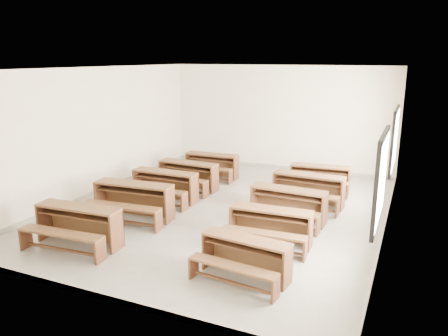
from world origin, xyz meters
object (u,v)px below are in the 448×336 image
at_px(desk_set_2, 164,184).
at_px(desk_set_5, 245,255).
at_px(desk_set_1, 133,198).
at_px(desk_set_7, 287,203).
at_px(desk_set_6, 270,224).
at_px(desk_set_4, 211,164).
at_px(desk_set_9, 320,176).
at_px(desk_set_0, 77,223).
at_px(desk_set_8, 308,188).
at_px(desk_set_3, 187,174).

distance_m(desk_set_2, desk_set_5, 4.24).
relative_size(desk_set_1, desk_set_7, 1.11).
xyz_separation_m(desk_set_5, desk_set_6, (-0.03, 1.37, 0.02)).
distance_m(desk_set_1, desk_set_5, 3.50).
relative_size(desk_set_4, desk_set_9, 1.00).
xyz_separation_m(desk_set_1, desk_set_9, (3.29, 3.64, -0.06)).
relative_size(desk_set_0, desk_set_8, 1.01).
relative_size(desk_set_0, desk_set_3, 1.03).
height_order(desk_set_2, desk_set_7, desk_set_2).
distance_m(desk_set_2, desk_set_3, 1.09).
height_order(desk_set_1, desk_set_8, desk_set_1).
bearing_deg(desk_set_0, desk_set_4, 83.88).
relative_size(desk_set_0, desk_set_5, 1.13).
xyz_separation_m(desk_set_1, desk_set_8, (3.27, 2.40, -0.02)).
relative_size(desk_set_0, desk_set_1, 0.94).
bearing_deg(desk_set_7, desk_set_4, 142.58).
xyz_separation_m(desk_set_4, desk_set_6, (3.04, -3.81, -0.00)).
distance_m(desk_set_5, desk_set_7, 2.65).
height_order(desk_set_2, desk_set_4, desk_set_2).
bearing_deg(desk_set_5, desk_set_1, 161.29).
bearing_deg(desk_set_7, desk_set_9, 88.85).
distance_m(desk_set_5, desk_set_8, 3.87).
bearing_deg(desk_set_0, desk_set_9, 53.26).
xyz_separation_m(desk_set_6, desk_set_9, (0.14, 3.74, -0.00)).
relative_size(desk_set_4, desk_set_6, 1.01).
distance_m(desk_set_0, desk_set_1, 1.58).
distance_m(desk_set_6, desk_set_7, 1.27).
height_order(desk_set_0, desk_set_6, desk_set_0).
relative_size(desk_set_3, desk_set_9, 1.05).
height_order(desk_set_2, desk_set_8, desk_set_8).
bearing_deg(desk_set_3, desk_set_1, -88.23).
relative_size(desk_set_0, desk_set_9, 1.09).
bearing_deg(desk_set_8, desk_set_3, -177.37).
distance_m(desk_set_0, desk_set_3, 3.98).
bearing_deg(desk_set_2, desk_set_9, 34.81).
relative_size(desk_set_8, desk_set_9, 1.08).
distance_m(desk_set_0, desk_set_6, 3.59).
bearing_deg(desk_set_2, desk_set_6, -24.40).
height_order(desk_set_2, desk_set_3, desk_set_2).
distance_m(desk_set_4, desk_set_7, 3.94).
bearing_deg(desk_set_5, desk_set_0, -172.01).
relative_size(desk_set_2, desk_set_7, 1.00).
bearing_deg(desk_set_8, desk_set_0, -127.79).
xyz_separation_m(desk_set_3, desk_set_9, (3.25, 1.24, -0.03)).
bearing_deg(desk_set_9, desk_set_7, -98.64).
height_order(desk_set_5, desk_set_8, desk_set_8).
height_order(desk_set_2, desk_set_6, desk_set_2).
height_order(desk_set_1, desk_set_5, desk_set_1).
xyz_separation_m(desk_set_3, desk_set_8, (3.23, -0.00, 0.01)).
xyz_separation_m(desk_set_2, desk_set_4, (0.13, 2.40, -0.02)).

